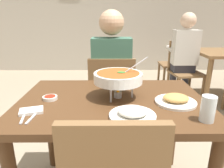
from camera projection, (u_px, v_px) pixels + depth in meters
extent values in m
cube|color=#BCB2A3|center=(111.00, 5.00, 4.62)|extent=(10.00, 0.10, 3.00)
cube|color=#51331C|center=(112.00, 102.00, 1.28)|extent=(1.15, 0.80, 0.04)
cylinder|color=#51331C|center=(51.00, 128.00, 1.72)|extent=(0.07, 0.07, 0.72)
cylinder|color=#51331C|center=(173.00, 128.00, 1.72)|extent=(0.07, 0.07, 0.72)
cube|color=brown|center=(112.00, 99.00, 2.12)|extent=(0.44, 0.44, 0.03)
cube|color=brown|center=(112.00, 83.00, 1.85)|extent=(0.42, 0.04, 0.45)
cylinder|color=brown|center=(128.00, 111.00, 2.37)|extent=(0.04, 0.04, 0.42)
cylinder|color=brown|center=(95.00, 111.00, 2.36)|extent=(0.04, 0.04, 0.42)
cylinder|color=brown|center=(131.00, 128.00, 2.01)|extent=(0.04, 0.04, 0.42)
cylinder|color=brown|center=(92.00, 128.00, 2.00)|extent=(0.04, 0.04, 0.42)
cylinder|color=#2D2D38|center=(121.00, 117.00, 2.20)|extent=(0.10, 0.10, 0.45)
cylinder|color=#2D2D38|center=(102.00, 117.00, 2.20)|extent=(0.10, 0.10, 0.45)
cube|color=#2D2D38|center=(112.00, 93.00, 2.07)|extent=(0.32, 0.32, 0.12)
cube|color=#3D6B56|center=(112.00, 65.00, 1.90)|extent=(0.36, 0.20, 0.50)
sphere|color=tan|center=(112.00, 23.00, 1.78)|extent=(0.22, 0.22, 0.22)
cylinder|color=#3D6B56|center=(127.00, 66.00, 2.11)|extent=(0.08, 0.28, 0.08)
cylinder|color=#3D6B56|center=(96.00, 66.00, 2.10)|extent=(0.08, 0.28, 0.08)
cylinder|color=silver|center=(132.00, 90.00, 1.29)|extent=(0.01, 0.01, 0.10)
cylinder|color=silver|center=(111.00, 86.00, 1.36)|extent=(0.01, 0.01, 0.10)
cylinder|color=silver|center=(111.00, 94.00, 1.21)|extent=(0.01, 0.01, 0.10)
torus|color=silver|center=(118.00, 82.00, 1.27)|extent=(0.21, 0.21, 0.01)
cylinder|color=#B2B2B7|center=(118.00, 95.00, 1.30)|extent=(0.05, 0.05, 0.04)
cone|color=orange|center=(118.00, 90.00, 1.29)|extent=(0.02, 0.02, 0.04)
cylinder|color=white|center=(118.00, 78.00, 1.26)|extent=(0.30, 0.30, 0.06)
cylinder|color=#994C1E|center=(118.00, 74.00, 1.26)|extent=(0.26, 0.26, 0.01)
ellipsoid|color=#388433|center=(121.00, 72.00, 1.25)|extent=(0.05, 0.03, 0.01)
cylinder|color=silver|center=(133.00, 67.00, 1.26)|extent=(0.18, 0.01, 0.13)
cylinder|color=white|center=(132.00, 116.00, 1.04)|extent=(0.24, 0.24, 0.01)
ellipsoid|color=white|center=(133.00, 111.00, 1.03)|extent=(0.15, 0.13, 0.04)
cylinder|color=white|center=(175.00, 102.00, 1.21)|extent=(0.24, 0.24, 0.01)
ellipsoid|color=tan|center=(176.00, 98.00, 1.20)|extent=(0.15, 0.13, 0.04)
cylinder|color=white|center=(50.00, 98.00, 1.27)|extent=(0.09, 0.09, 0.02)
cylinder|color=maroon|center=(50.00, 96.00, 1.27)|extent=(0.07, 0.07, 0.01)
cube|color=white|center=(31.00, 111.00, 1.10)|extent=(0.14, 0.11, 0.02)
cube|color=silver|center=(24.00, 116.00, 1.05)|extent=(0.05, 0.17, 0.01)
cube|color=silver|center=(34.00, 116.00, 1.05)|extent=(0.03, 0.17, 0.01)
cylinder|color=silver|center=(208.00, 109.00, 0.99)|extent=(0.07, 0.07, 0.13)
cylinder|color=#4C331E|center=(207.00, 113.00, 0.99)|extent=(0.06, 0.06, 0.08)
cylinder|color=brown|center=(208.00, 84.00, 2.83)|extent=(0.07, 0.07, 0.72)
cylinder|color=brown|center=(190.00, 72.00, 3.48)|extent=(0.07, 0.07, 0.72)
cube|color=brown|center=(186.00, 73.00, 3.10)|extent=(0.50, 0.50, 0.03)
cube|color=brown|center=(181.00, 55.00, 3.21)|extent=(0.42, 0.10, 0.45)
cylinder|color=brown|center=(178.00, 92.00, 2.97)|extent=(0.04, 0.04, 0.42)
cylinder|color=brown|center=(203.00, 91.00, 3.02)|extent=(0.04, 0.04, 0.42)
cylinder|color=brown|center=(168.00, 84.00, 3.32)|extent=(0.04, 0.04, 0.42)
cylinder|color=brown|center=(190.00, 83.00, 3.38)|extent=(0.04, 0.04, 0.42)
cylinder|color=brown|center=(224.00, 95.00, 2.85)|extent=(0.04, 0.04, 0.42)
cube|color=brown|center=(173.00, 64.00, 3.67)|extent=(0.44, 0.44, 0.03)
cube|color=brown|center=(185.00, 51.00, 3.60)|extent=(0.04, 0.42, 0.45)
cylinder|color=brown|center=(159.00, 74.00, 3.92)|extent=(0.04, 0.04, 0.42)
cylinder|color=brown|center=(164.00, 80.00, 3.56)|extent=(0.04, 0.04, 0.42)
cylinder|color=brown|center=(178.00, 74.00, 3.93)|extent=(0.04, 0.04, 0.42)
cylinder|color=brown|center=(185.00, 79.00, 3.56)|extent=(0.04, 0.04, 0.42)
cylinder|color=#2D2D38|center=(185.00, 83.00, 3.30)|extent=(0.10, 0.10, 0.45)
cylinder|color=#2D2D38|center=(172.00, 84.00, 3.30)|extent=(0.10, 0.10, 0.45)
cube|color=#2D2D38|center=(181.00, 67.00, 3.17)|extent=(0.32, 0.32, 0.12)
cube|color=beige|center=(185.00, 47.00, 3.00)|extent=(0.36, 0.20, 0.50)
sphere|color=beige|center=(188.00, 20.00, 2.88)|extent=(0.22, 0.22, 0.22)
cylinder|color=beige|center=(191.00, 49.00, 3.21)|extent=(0.08, 0.28, 0.08)
cylinder|color=beige|center=(170.00, 49.00, 3.20)|extent=(0.08, 0.28, 0.08)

